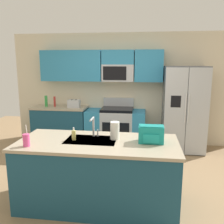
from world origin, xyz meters
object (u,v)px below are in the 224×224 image
at_px(drink_cup_pink, 26,140).
at_px(paper_towel_roll, 115,131).
at_px(bottle_green, 46,101).
at_px(backpack, 151,134).
at_px(pepper_mill, 55,102).
at_px(sink_faucet, 93,125).
at_px(range_oven, 116,127).
at_px(refrigerator, 184,109).
at_px(toaster, 74,104).
at_px(soap_dispenser, 74,135).

relative_size(drink_cup_pink, paper_towel_roll, 1.15).
bearing_deg(bottle_green, backpack, -44.47).
xyz_separation_m(pepper_mill, sink_faucet, (1.41, -2.24, 0.05)).
bearing_deg(drink_cup_pink, backpack, 13.16).
xyz_separation_m(range_oven, pepper_mill, (-1.45, -0.00, 0.58)).
bearing_deg(refrigerator, range_oven, 177.27).
relative_size(bottle_green, drink_cup_pink, 0.93).
relative_size(refrigerator, drink_cup_pink, 6.70).
bearing_deg(drink_cup_pink, paper_towel_roll, 22.49).
distance_m(bottle_green, sink_faucet, 2.75).
bearing_deg(drink_cup_pink, toaster, 93.93).
xyz_separation_m(bottle_green, soap_dispenser, (1.38, -2.39, -0.06)).
xyz_separation_m(range_oven, bottle_green, (-1.66, -0.02, 0.59)).
bearing_deg(range_oven, soap_dispenser, -96.46).
bearing_deg(range_oven, toaster, -176.89).
xyz_separation_m(range_oven, toaster, (-0.97, -0.05, 0.55)).
xyz_separation_m(drink_cup_pink, soap_dispenser, (0.51, 0.33, -0.01)).
relative_size(sink_faucet, backpack, 0.88).
height_order(refrigerator, backpack, refrigerator).
distance_m(toaster, drink_cup_pink, 2.70).
bearing_deg(refrigerator, toaster, 179.55).
bearing_deg(paper_towel_roll, refrigerator, 60.98).
height_order(soap_dispenser, backpack, backpack).
bearing_deg(backpack, drink_cup_pink, -166.84).
xyz_separation_m(pepper_mill, bottle_green, (-0.20, -0.02, 0.01)).
bearing_deg(sink_faucet, soap_dispenser, -143.58).
bearing_deg(refrigerator, paper_towel_roll, -119.02).
xyz_separation_m(toaster, drink_cup_pink, (0.18, -2.69, -0.01)).
bearing_deg(range_oven, paper_towel_roll, -83.33).
relative_size(bottle_green, sink_faucet, 0.91).
bearing_deg(drink_cup_pink, sink_faucet, 34.00).
height_order(paper_towel_roll, backpack, paper_towel_roll).
bearing_deg(drink_cup_pink, range_oven, 74.08).
xyz_separation_m(drink_cup_pink, backpack, (1.53, 0.36, 0.04)).
xyz_separation_m(toaster, soap_dispenser, (0.69, -2.36, -0.02)).
bearing_deg(sink_faucet, toaster, 112.98).
distance_m(pepper_mill, backpack, 3.24).
distance_m(sink_faucet, paper_towel_roll, 0.32).
bearing_deg(bottle_green, toaster, -2.71).
bearing_deg(backpack, pepper_mill, 132.79).
relative_size(range_oven, refrigerator, 0.74).
bearing_deg(bottle_green, sink_faucet, -53.95).
distance_m(bottle_green, paper_towel_roll, 2.99).
distance_m(refrigerator, toaster, 2.48).
distance_m(toaster, bottle_green, 0.69).
xyz_separation_m(refrigerator, toaster, (-2.48, 0.02, 0.07)).
relative_size(soap_dispenser, paper_towel_roll, 0.71).
height_order(range_oven, toaster, range_oven).
distance_m(paper_towel_roll, backpack, 0.49).
xyz_separation_m(bottle_green, backpack, (2.41, -2.36, -0.01)).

